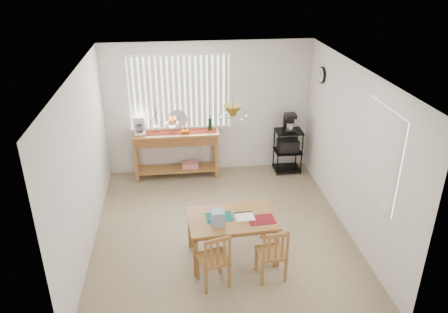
{
  "coord_description": "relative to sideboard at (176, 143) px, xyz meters",
  "views": [
    {
      "loc": [
        -0.66,
        -5.82,
        4.06
      ],
      "look_at": [
        0.1,
        0.55,
        1.05
      ],
      "focal_mm": 35.0,
      "sensor_mm": 36.0,
      "label": 1
    }
  ],
  "objects": [
    {
      "name": "chair_left",
      "position": [
        0.41,
        -3.23,
        -0.29
      ],
      "size": [
        0.47,
        0.47,
        0.83
      ],
      "color": "#A67138",
      "rests_on": "ground"
    },
    {
      "name": "chair_right",
      "position": [
        1.2,
        -3.19,
        -0.31
      ],
      "size": [
        0.4,
        0.4,
        0.8
      ],
      "color": "#A67138",
      "rests_on": "ground"
    },
    {
      "name": "room_shell",
      "position": [
        0.66,
        -1.98,
        0.99
      ],
      "size": [
        4.2,
        4.7,
        2.7
      ],
      "color": "white",
      "rests_on": "ground"
    },
    {
      "name": "cart_items",
      "position": [
        2.21,
        -0.04,
        0.35
      ],
      "size": [
        0.21,
        0.25,
        0.36
      ],
      "color": "black",
      "rests_on": "wire_cart"
    },
    {
      "name": "sideboard",
      "position": [
        0.0,
        0.0,
        0.0
      ],
      "size": [
        1.66,
        0.47,
        0.93
      ],
      "color": "#A67138",
      "rests_on": "ground"
    },
    {
      "name": "table_items",
      "position": [
        0.61,
        -2.77,
        0.04
      ],
      "size": [
        0.97,
        0.43,
        0.21
      ],
      "color": "#126367",
      "rests_on": "dining_table"
    },
    {
      "name": "dining_table",
      "position": [
        0.72,
        -2.66,
        -0.11
      ],
      "size": [
        1.28,
        0.87,
        0.66
      ],
      "color": "#A67138",
      "rests_on": "ground"
    },
    {
      "name": "ground",
      "position": [
        0.66,
        -2.0,
        -0.71
      ],
      "size": [
        4.0,
        4.5,
        0.01
      ],
      "primitive_type": "cube",
      "color": "gray"
    },
    {
      "name": "wire_cart",
      "position": [
        2.21,
        -0.05,
        -0.17
      ],
      "size": [
        0.52,
        0.41,
        0.88
      ],
      "color": "black",
      "rests_on": "ground"
    },
    {
      "name": "sideboard_items",
      "position": [
        -0.29,
        0.02,
        0.38
      ],
      "size": [
        1.57,
        0.39,
        0.71
      ],
      "color": "#65190D",
      "rests_on": "sideboard"
    }
  ]
}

